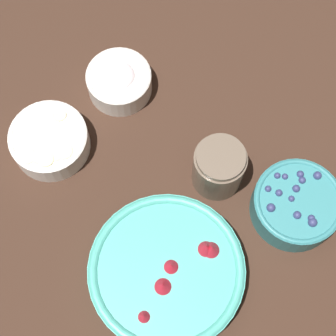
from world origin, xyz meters
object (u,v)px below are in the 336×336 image
(bowl_strawberries, at_px, (167,272))
(jar_chocolate, at_px, (218,168))
(bowl_bananas, at_px, (49,140))
(bowl_cream, at_px, (119,80))
(bowl_blueberries, at_px, (296,204))

(bowl_strawberries, relative_size, jar_chocolate, 2.50)
(bowl_bananas, relative_size, bowl_cream, 1.16)
(bowl_bananas, distance_m, bowl_cream, 0.17)
(bowl_blueberries, height_order, bowl_cream, bowl_blueberries)
(bowl_blueberries, height_order, jar_chocolate, jar_chocolate)
(bowl_bananas, xyz_separation_m, jar_chocolate, (0.31, 0.01, 0.02))
(bowl_blueberries, relative_size, jar_chocolate, 1.49)
(bowl_bananas, bearing_deg, bowl_blueberries, -3.01)
(bowl_strawberries, relative_size, bowl_bananas, 1.81)
(bowl_strawberries, distance_m, jar_chocolate, 0.20)
(bowl_cream, xyz_separation_m, jar_chocolate, (0.22, -0.14, 0.02))
(bowl_bananas, bearing_deg, jar_chocolate, 1.47)
(bowl_strawberries, bearing_deg, jar_chocolate, 76.10)
(bowl_bananas, height_order, bowl_cream, bowl_cream)
(bowl_strawberries, distance_m, bowl_cream, 0.37)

